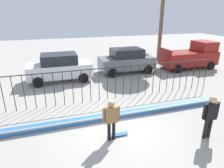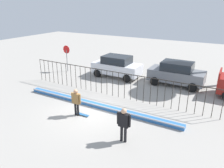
% 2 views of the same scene
% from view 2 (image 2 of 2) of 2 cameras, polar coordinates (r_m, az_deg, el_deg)
% --- Properties ---
extents(ground_plane, '(60.00, 60.00, 0.00)m').
position_cam_2_polar(ground_plane, '(13.40, -6.11, -7.43)').
color(ground_plane, '#9E9991').
extents(bowl_coping_ledge, '(11.00, 0.40, 0.27)m').
position_cam_2_polar(bowl_coping_ledge, '(13.99, -4.04, -5.55)').
color(bowl_coping_ledge, '#2D6BB7').
rests_on(bowl_coping_ledge, ground).
extents(perimeter_fence, '(14.04, 0.04, 1.82)m').
position_cam_2_polar(perimeter_fence, '(15.24, 0.16, 0.80)').
color(perimeter_fence, black).
rests_on(perimeter_fence, ground).
extents(skateboarder, '(0.66, 0.25, 1.64)m').
position_cam_2_polar(skateboarder, '(12.76, -9.35, -4.13)').
color(skateboarder, black).
rests_on(skateboarder, ground).
extents(skateboard, '(0.80, 0.20, 0.07)m').
position_cam_2_polar(skateboard, '(13.09, -7.64, -7.91)').
color(skateboard, '#26598C').
rests_on(skateboard, ground).
extents(camera_operator, '(0.71, 0.27, 1.75)m').
position_cam_2_polar(camera_operator, '(10.26, 3.07, -9.89)').
color(camera_operator, black).
rests_on(camera_operator, ground).
extents(parked_car_white, '(4.30, 2.12, 1.90)m').
position_cam_2_polar(parked_car_white, '(19.45, 1.26, 4.69)').
color(parked_car_white, silver).
rests_on(parked_car_white, ground).
extents(parked_car_gray, '(4.30, 2.12, 1.90)m').
position_cam_2_polar(parked_car_gray, '(18.18, 16.50, 2.71)').
color(parked_car_gray, slate).
rests_on(parked_car_gray, ground).
extents(stop_sign, '(0.76, 0.07, 2.50)m').
position_cam_2_polar(stop_sign, '(21.39, -11.76, 7.48)').
color(stop_sign, slate).
rests_on(stop_sign, ground).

